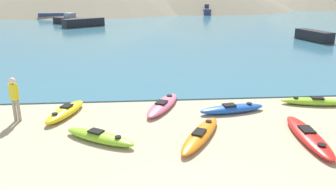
% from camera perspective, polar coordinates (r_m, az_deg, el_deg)
% --- Properties ---
extents(bay_water, '(160.00, 70.00, 0.06)m').
position_cam_1_polar(bay_water, '(49.55, -2.98, 12.35)').
color(bay_water, teal).
rests_on(bay_water, ground_plane).
extents(kayak_on_sand_0, '(2.92, 1.18, 0.36)m').
position_cam_1_polar(kayak_on_sand_0, '(15.98, 24.00, -1.10)').
color(kayak_on_sand_0, '#8CCC2D').
rests_on(kayak_on_sand_0, ground_plane).
extents(kayak_on_sand_1, '(2.93, 1.20, 0.37)m').
position_cam_1_polar(kayak_on_sand_1, '(13.97, 11.09, -2.44)').
color(kayak_on_sand_1, blue).
rests_on(kayak_on_sand_1, ground_plane).
extents(kayak_on_sand_2, '(1.50, 2.73, 0.41)m').
position_cam_1_polar(kayak_on_sand_2, '(14.00, -17.44, -2.84)').
color(kayak_on_sand_2, yellow).
rests_on(kayak_on_sand_2, ground_plane).
extents(kayak_on_sand_3, '(2.16, 3.23, 0.34)m').
position_cam_1_polar(kayak_on_sand_3, '(11.47, 5.69, -6.95)').
color(kayak_on_sand_3, orange).
rests_on(kayak_on_sand_3, ground_plane).
extents(kayak_on_sand_4, '(0.99, 3.57, 0.35)m').
position_cam_1_polar(kayak_on_sand_4, '(12.30, 23.23, -6.62)').
color(kayak_on_sand_4, red).
rests_on(kayak_on_sand_4, ground_plane).
extents(kayak_on_sand_5, '(1.96, 3.18, 0.36)m').
position_cam_1_polar(kayak_on_sand_5, '(14.19, -0.90, -1.80)').
color(kayak_on_sand_5, '#E5668C').
rests_on(kayak_on_sand_5, ground_plane).
extents(kayak_on_sand_8, '(2.70, 1.99, 0.37)m').
position_cam_1_polar(kayak_on_sand_8, '(11.46, -11.84, -7.22)').
color(kayak_on_sand_8, '#8CCC2D').
rests_on(kayak_on_sand_8, ground_plane).
extents(person_near_waterline, '(0.36, 0.30, 1.76)m').
position_cam_1_polar(person_near_waterline, '(13.89, -25.17, -0.33)').
color(person_near_waterline, gray).
rests_on(person_near_waterline, ground_plane).
extents(moored_boat_0, '(5.33, 4.45, 1.10)m').
position_cam_1_polar(moored_boat_0, '(45.64, -14.50, 12.05)').
color(moored_boat_0, black).
rests_on(moored_boat_0, bay_water).
extents(moored_boat_1, '(1.77, 4.14, 1.95)m').
position_cam_1_polar(moored_boat_1, '(64.77, 6.75, 14.24)').
color(moored_boat_1, navy).
rests_on(moored_boat_1, bay_water).
extents(moored_boat_2, '(2.10, 4.31, 1.01)m').
position_cam_1_polar(moored_boat_2, '(35.12, 24.06, 9.33)').
color(moored_boat_2, black).
rests_on(moored_boat_2, bay_water).
extents(moored_boat_3, '(4.47, 3.86, 1.54)m').
position_cam_1_polar(moored_boat_3, '(49.80, -16.94, 12.30)').
color(moored_boat_3, black).
rests_on(moored_boat_3, bay_water).
extents(moored_boat_4, '(5.28, 2.24, 0.95)m').
position_cam_1_polar(moored_boat_4, '(59.18, -19.04, 12.85)').
color(moored_boat_4, navy).
rests_on(moored_boat_4, bay_water).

